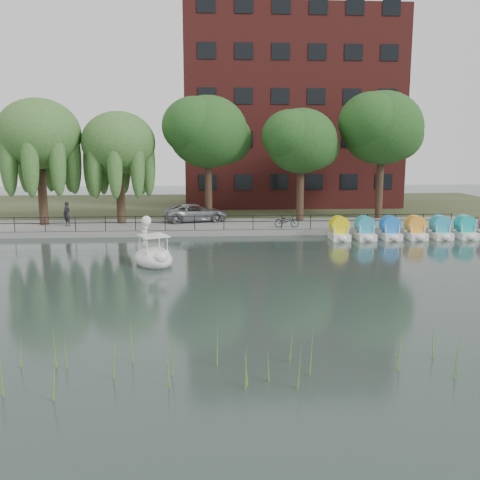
{
  "coord_description": "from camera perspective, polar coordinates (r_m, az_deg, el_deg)",
  "views": [
    {
      "loc": [
        -1.26,
        -22.93,
        6.06
      ],
      "look_at": [
        0.5,
        4.0,
        1.3
      ],
      "focal_mm": 40.0,
      "sensor_mm": 36.0,
      "label": 1
    }
  ],
  "objects": [
    {
      "name": "broadleaf_far",
      "position": [
        43.68,
        14.93,
        11.43
      ],
      "size": [
        6.3,
        6.3,
        9.71
      ],
      "color": "#473323",
      "rests_on": "promenade"
    },
    {
      "name": "minivan",
      "position": [
        40.65,
        -4.73,
        3.06
      ],
      "size": [
        3.68,
        5.93,
        1.53
      ],
      "primitive_type": "imported",
      "rotation": [
        0.0,
        0.0,
        1.79
      ],
      "color": "gray",
      "rests_on": "promenade"
    },
    {
      "name": "broadleaf_right",
      "position": [
        41.08,
        6.55,
        10.4
      ],
      "size": [
        5.4,
        5.4,
        8.32
      ],
      "color": "#473323",
      "rests_on": "promenade"
    },
    {
      "name": "pedal_boat_row",
      "position": [
        37.16,
        18.19,
        1.06
      ],
      "size": [
        11.35,
        1.7,
        1.4
      ],
      "color": "white",
      "rests_on": "ground_plane"
    },
    {
      "name": "swan_boat",
      "position": [
        28.0,
        -9.27,
        -1.51
      ],
      "size": [
        2.84,
        3.37,
        2.44
      ],
      "rotation": [
        0.0,
        0.0,
        0.43
      ],
      "color": "white",
      "rests_on": "ground_plane"
    },
    {
      "name": "land_strip",
      "position": [
        53.27,
        -2.37,
        3.66
      ],
      "size": [
        60.0,
        22.0,
        0.36
      ],
      "primitive_type": "cube",
      "color": "#47512D",
      "rests_on": "ground_plane"
    },
    {
      "name": "pedestrian",
      "position": [
        40.21,
        -17.99,
        2.85
      ],
      "size": [
        0.86,
        0.81,
        1.98
      ],
      "primitive_type": "imported",
      "rotation": [
        0.0,
        0.0,
        5.64
      ],
      "color": "black",
      "rests_on": "promenade"
    },
    {
      "name": "broadleaf_center",
      "position": [
        40.94,
        -3.44,
        11.39
      ],
      "size": [
        6.0,
        6.0,
        9.25
      ],
      "color": "#473323",
      "rests_on": "promenade"
    },
    {
      "name": "reed_bank",
      "position": [
        14.86,
        9.41,
        -11.7
      ],
      "size": [
        24.0,
        2.4,
        1.2
      ],
      "color": "#669938",
      "rests_on": "ground_plane"
    },
    {
      "name": "apartment_building",
      "position": [
        53.64,
        5.27,
        13.49
      ],
      "size": [
        20.0,
        10.07,
        18.0
      ],
      "color": "#4C1E16",
      "rests_on": "land_strip"
    },
    {
      "name": "willow_mid",
      "position": [
        40.42,
        -12.82,
        10.03
      ],
      "size": [
        5.32,
        5.32,
        8.15
      ],
      "color": "#473323",
      "rests_on": "promenade"
    },
    {
      "name": "bicycle",
      "position": [
        37.74,
        5.01,
        2.11
      ],
      "size": [
        0.61,
        1.72,
        1.0
      ],
      "primitive_type": "imported",
      "rotation": [
        0.0,
        0.0,
        1.57
      ],
      "color": "gray",
      "rests_on": "promenade"
    },
    {
      "name": "promenade",
      "position": [
        39.39,
        -1.87,
        1.44
      ],
      "size": [
        40.0,
        6.0,
        0.4
      ],
      "primitive_type": "cube",
      "color": "gray",
      "rests_on": "ground_plane"
    },
    {
      "name": "railing",
      "position": [
        36.54,
        -1.73,
        2.27
      ],
      "size": [
        32.0,
        0.05,
        1.0
      ],
      "color": "black",
      "rests_on": "promenade"
    },
    {
      "name": "ground_plane",
      "position": [
        23.75,
        -0.58,
        -4.78
      ],
      "size": [
        120.0,
        120.0,
        0.0
      ],
      "primitive_type": "plane",
      "color": "#364640"
    },
    {
      "name": "kerb",
      "position": [
        36.48,
        -1.71,
        0.76
      ],
      "size": [
        40.0,
        0.25,
        0.4
      ],
      "primitive_type": "cube",
      "color": "gray",
      "rests_on": "ground_plane"
    },
    {
      "name": "willow_left",
      "position": [
        41.15,
        -20.68,
        10.5
      ],
      "size": [
        5.88,
        5.88,
        9.01
      ],
      "color": "#473323",
      "rests_on": "promenade"
    }
  ]
}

